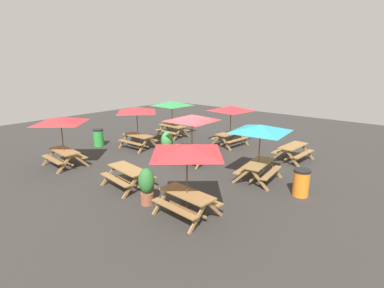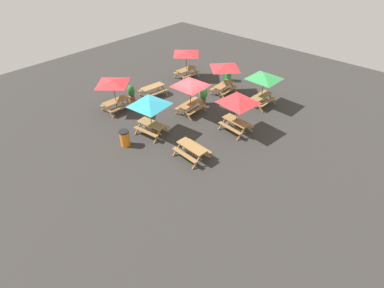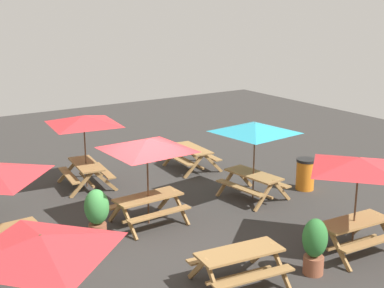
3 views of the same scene
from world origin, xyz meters
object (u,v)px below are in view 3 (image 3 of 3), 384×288
(picnic_table_1, at_px, (147,151))
(potted_plant_0, at_px, (97,212))
(potted_plant_1, at_px, (315,244))
(picnic_table_2, at_px, (192,153))
(picnic_table_7, at_px, (255,133))
(picnic_table_5, at_px, (240,260))
(picnic_table_8, at_px, (84,125))
(picnic_table_3, at_px, (42,254))
(picnic_table_6, at_px, (358,170))
(trash_bin_orange, at_px, (305,174))

(picnic_table_1, height_order, potted_plant_0, picnic_table_1)
(picnic_table_1, bearing_deg, potted_plant_1, -71.13)
(picnic_table_2, relative_size, picnic_table_7, 0.67)
(picnic_table_2, height_order, picnic_table_5, same)
(picnic_table_1, height_order, potted_plant_1, picnic_table_1)
(potted_plant_0, bearing_deg, picnic_table_8, 71.43)
(potted_plant_0, bearing_deg, picnic_table_3, -122.65)
(picnic_table_7, height_order, potted_plant_1, picnic_table_7)
(picnic_table_5, xyz_separation_m, potted_plant_0, (-1.54, 3.65, 0.16))
(picnic_table_2, relative_size, potted_plant_0, 1.47)
(picnic_table_1, bearing_deg, potted_plant_0, -176.53)
(picnic_table_6, bearing_deg, picnic_table_3, -175.21)
(picnic_table_3, xyz_separation_m, picnic_table_6, (7.30, 0.14, 0.00))
(picnic_table_7, height_order, potted_plant_0, picnic_table_7)
(potted_plant_1, bearing_deg, picnic_table_6, 9.79)
(picnic_table_3, height_order, picnic_table_6, same)
(trash_bin_orange, bearing_deg, picnic_table_1, 176.42)
(picnic_table_8, relative_size, potted_plant_0, 2.19)
(picnic_table_3, relative_size, potted_plant_0, 1.82)
(picnic_table_3, height_order, trash_bin_orange, picnic_table_3)
(potted_plant_1, bearing_deg, picnic_table_2, 76.14)
(trash_bin_orange, bearing_deg, picnic_table_6, -119.96)
(picnic_table_3, distance_m, potted_plant_0, 4.95)
(picnic_table_3, distance_m, picnic_table_8, 8.70)
(picnic_table_8, xyz_separation_m, potted_plant_0, (-1.27, -3.78, -1.27))
(picnic_table_2, distance_m, potted_plant_1, 7.87)
(picnic_table_7, distance_m, potted_plant_1, 4.81)
(picnic_table_2, bearing_deg, picnic_table_5, 157.46)
(picnic_table_2, height_order, trash_bin_orange, trash_bin_orange)
(potted_plant_0, xyz_separation_m, potted_plant_1, (3.17, -4.15, -0.04))
(picnic_table_3, distance_m, potted_plant_1, 5.90)
(trash_bin_orange, bearing_deg, picnic_table_8, 144.66)
(picnic_table_6, distance_m, trash_bin_orange, 4.53)
(picnic_table_5, xyz_separation_m, trash_bin_orange, (5.31, 3.47, -0.07))
(picnic_table_5, relative_size, picnic_table_7, 0.69)
(picnic_table_6, distance_m, picnic_table_7, 4.00)
(picnic_table_6, distance_m, potted_plant_0, 6.24)
(picnic_table_1, height_order, picnic_table_7, same)
(picnic_table_6, relative_size, picnic_table_7, 0.83)
(picnic_table_3, bearing_deg, picnic_table_5, 8.74)
(picnic_table_1, relative_size, picnic_table_5, 1.45)
(picnic_table_6, xyz_separation_m, potted_plant_1, (-1.55, -0.27, -1.31))
(picnic_table_5, height_order, picnic_table_7, picnic_table_7)
(potted_plant_0, height_order, potted_plant_1, potted_plant_0)
(trash_bin_orange, xyz_separation_m, potted_plant_0, (-6.85, 0.18, 0.22))
(picnic_table_1, distance_m, picnic_table_5, 4.07)
(picnic_table_5, xyz_separation_m, picnic_table_7, (3.46, 3.76, 1.43))
(picnic_table_7, bearing_deg, potted_plant_0, 84.58)
(potted_plant_1, bearing_deg, picnic_table_5, 162.99)
(picnic_table_3, relative_size, picnic_table_5, 1.20)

